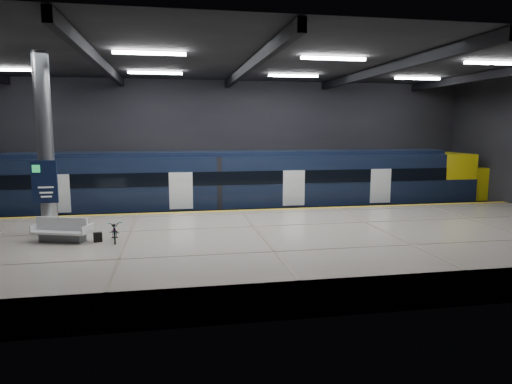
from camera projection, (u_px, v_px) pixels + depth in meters
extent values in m
plane|color=black|center=(250.00, 246.00, 20.26)|extent=(30.00, 30.00, 0.00)
cube|color=black|center=(227.00, 148.00, 27.50)|extent=(30.00, 0.10, 8.00)
cube|color=black|center=(300.00, 174.00, 11.91)|extent=(30.00, 0.10, 8.00)
cube|color=black|center=(249.00, 61.00, 19.15)|extent=(30.00, 16.00, 0.10)
cube|color=black|center=(101.00, 63.00, 18.11)|extent=(0.25, 16.00, 0.40)
cube|color=black|center=(249.00, 67.00, 19.19)|extent=(0.25, 16.00, 0.40)
cube|color=black|center=(382.00, 70.00, 20.26)|extent=(0.25, 16.00, 0.40)
cube|color=black|center=(502.00, 73.00, 21.34)|extent=(0.25, 16.00, 0.40)
cube|color=white|center=(150.00, 53.00, 16.51)|extent=(2.60, 0.18, 0.10)
cube|color=white|center=(334.00, 58.00, 17.76)|extent=(2.60, 0.18, 0.10)
cube|color=white|center=(493.00, 63.00, 19.01)|extent=(2.60, 0.18, 0.10)
cube|color=white|center=(1.00, 70.00, 21.10)|extent=(2.60, 0.18, 0.10)
cube|color=white|center=(155.00, 73.00, 22.35)|extent=(2.60, 0.18, 0.10)
cube|color=white|center=(293.00, 76.00, 23.60)|extent=(2.60, 0.18, 0.10)
cube|color=white|center=(418.00, 78.00, 24.86)|extent=(2.60, 0.18, 0.10)
cube|color=#BAAE9D|center=(260.00, 248.00, 17.75)|extent=(30.00, 11.00, 1.10)
cube|color=gold|center=(240.00, 211.00, 22.78)|extent=(30.00, 0.40, 0.01)
cube|color=gray|center=(235.00, 222.00, 24.90)|extent=(30.00, 0.08, 0.16)
cube|color=gray|center=(232.00, 217.00, 26.30)|extent=(30.00, 0.08, 0.16)
cube|color=black|center=(235.00, 212.00, 25.56)|extent=(24.00, 2.58, 0.80)
cube|color=black|center=(235.00, 180.00, 25.31)|extent=(24.00, 2.80, 2.75)
cube|color=black|center=(235.00, 153.00, 25.11)|extent=(24.00, 2.30, 0.24)
cube|color=black|center=(239.00, 178.00, 23.90)|extent=(24.00, 0.04, 0.70)
cube|color=white|center=(294.00, 188.00, 24.52)|extent=(1.20, 0.05, 1.90)
cube|color=yellow|center=(447.00, 176.00, 27.64)|extent=(2.00, 2.80, 2.75)
ellipsoid|color=yellow|center=(485.00, 183.00, 28.17)|extent=(3.60, 2.52, 1.90)
cube|color=black|center=(452.00, 173.00, 27.67)|extent=(1.60, 2.38, 0.80)
cube|color=#595B60|center=(63.00, 238.00, 16.53)|extent=(1.66, 0.98, 0.30)
cube|color=white|center=(62.00, 231.00, 16.50)|extent=(2.14, 1.44, 0.08)
cube|color=white|center=(62.00, 224.00, 16.46)|extent=(1.90, 0.72, 0.49)
cube|color=white|center=(37.00, 227.00, 16.63)|extent=(0.33, 0.81, 0.30)
cube|color=white|center=(88.00, 229.00, 16.34)|extent=(0.33, 0.81, 0.30)
imported|color=#99999E|center=(115.00, 231.00, 16.57)|extent=(0.71, 1.52, 0.77)
cube|color=black|center=(98.00, 237.00, 16.49)|extent=(0.34, 0.25, 0.35)
cylinder|color=#9EA0A5|center=(45.00, 145.00, 17.22)|extent=(0.60, 0.60, 6.90)
cube|color=#0F1937|center=(45.00, 182.00, 17.00)|extent=(0.90, 0.12, 1.60)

